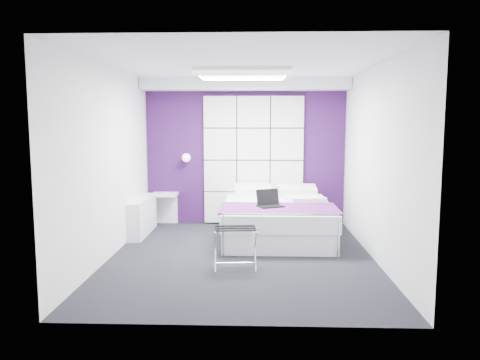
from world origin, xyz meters
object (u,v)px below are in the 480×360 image
object	(u,v)px
bed	(277,219)
laptop	(270,202)
luggage_rack	(235,248)
nightstand	(165,194)
wall_lamp	(187,158)
radiator	(142,216)

from	to	relation	value
bed	laptop	distance (m)	0.56
bed	luggage_rack	size ratio (longest dim) A/B	4.00
nightstand	luggage_rack	distance (m)	2.86
wall_lamp	luggage_rack	xyz separation A→B (m)	(0.99, -2.52, -0.96)
wall_lamp	bed	size ratio (longest dim) A/B	0.07
bed	luggage_rack	xyz separation A→B (m)	(-0.60, -1.55, -0.05)
wall_lamp	laptop	bearing A→B (deg)	-43.58
wall_lamp	bed	world-z (taller)	wall_lamp
nightstand	luggage_rack	xyz separation A→B (m)	(1.39, -2.48, -0.30)
luggage_rack	laptop	xyz separation A→B (m)	(0.48, 1.13, 0.40)
radiator	wall_lamp	bearing A→B (deg)	49.90
bed	nightstand	bearing A→B (deg)	154.96
bed	nightstand	size ratio (longest dim) A/B	4.62
radiator	bed	size ratio (longest dim) A/B	0.57
laptop	radiator	bearing A→B (deg)	138.35
radiator	bed	world-z (taller)	bed
wall_lamp	radiator	distance (m)	1.35
radiator	laptop	distance (m)	2.22
luggage_rack	radiator	bearing A→B (deg)	128.23
laptop	bed	bearing A→B (deg)	49.08
nightstand	luggage_rack	bearing A→B (deg)	-60.84
nightstand	laptop	bearing A→B (deg)	-35.98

